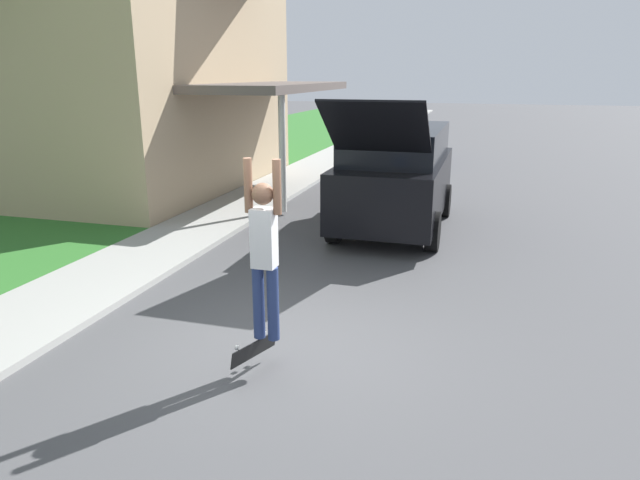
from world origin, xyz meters
name	(u,v)px	position (x,y,z in m)	size (l,w,h in m)	color
ground_plane	(284,347)	(0.00, 0.00, 0.00)	(120.00, 120.00, 0.00)	#49494C
lawn	(71,202)	(-8.00, 6.00, 0.04)	(10.00, 80.00, 0.08)	#2D6B28
sidewalk	(227,213)	(-3.60, 6.00, 0.05)	(1.80, 80.00, 0.10)	#9E9E99
house	(98,23)	(-8.53, 8.59, 4.58)	(10.88, 9.62, 8.67)	tan
suv_parked	(396,175)	(0.39, 5.94, 1.17)	(2.16, 5.27, 2.84)	black
car_down_street	(394,144)	(-1.20, 15.61, 0.67)	(1.94, 4.07, 1.36)	navy
skateboarder	(264,249)	(0.01, -0.57, 1.43)	(0.41, 0.23, 2.01)	navy
skateboard	(254,349)	(-0.11, -0.66, 0.28)	(0.28, 0.74, 0.25)	black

